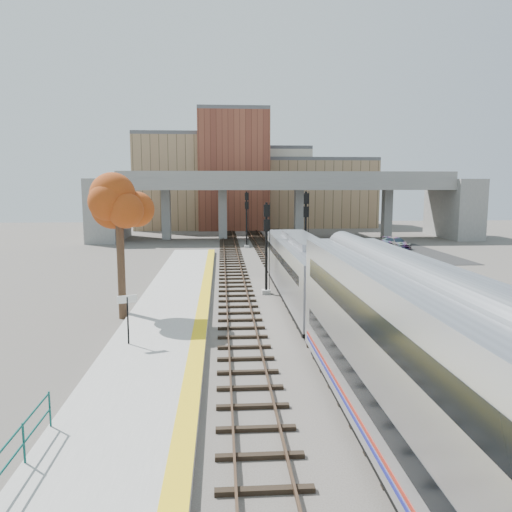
{
  "coord_description": "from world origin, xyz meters",
  "views": [
    {
      "loc": [
        -4.21,
        -26.56,
        7.53
      ],
      "look_at": [
        -1.72,
        9.15,
        2.5
      ],
      "focal_mm": 35.0,
      "sensor_mm": 36.0,
      "label": 1
    }
  ],
  "objects_px": {
    "car_b": "(387,249)",
    "coach": "(487,427)",
    "car_c": "(396,243)",
    "signal_mast_near": "(266,251)",
    "tree": "(119,201)",
    "signal_mast_mid": "(306,233)",
    "signal_mast_far": "(247,220)",
    "car_a": "(371,253)",
    "locomotive": "(302,268)"
  },
  "relations": [
    {
      "from": "signal_mast_near",
      "to": "car_c",
      "type": "xyz_separation_m",
      "value": [
        18.1,
        24.69,
        -2.37
      ]
    },
    {
      "from": "signal_mast_far",
      "to": "car_c",
      "type": "distance_m",
      "value": 18.41
    },
    {
      "from": "car_b",
      "to": "locomotive",
      "type": "bearing_deg",
      "value": -126.86
    },
    {
      "from": "tree",
      "to": "car_c",
      "type": "relative_size",
      "value": 2.02
    },
    {
      "from": "signal_mast_far",
      "to": "car_a",
      "type": "relative_size",
      "value": 2.15
    },
    {
      "from": "car_b",
      "to": "coach",
      "type": "bearing_deg",
      "value": -112.23
    },
    {
      "from": "locomotive",
      "to": "coach",
      "type": "bearing_deg",
      "value": -90.0
    },
    {
      "from": "signal_mast_mid",
      "to": "car_b",
      "type": "xyz_separation_m",
      "value": [
        10.88,
        10.87,
        -2.85
      ]
    },
    {
      "from": "signal_mast_near",
      "to": "car_b",
      "type": "xyz_separation_m",
      "value": [
        14.98,
        18.88,
        -2.38
      ]
    },
    {
      "from": "coach",
      "to": "car_c",
      "type": "distance_m",
      "value": 52.47
    },
    {
      "from": "signal_mast_near",
      "to": "signal_mast_mid",
      "type": "distance_m",
      "value": 9.01
    },
    {
      "from": "signal_mast_near",
      "to": "car_b",
      "type": "relative_size",
      "value": 1.67
    },
    {
      "from": "car_b",
      "to": "car_c",
      "type": "distance_m",
      "value": 6.59
    },
    {
      "from": "signal_mast_mid",
      "to": "signal_mast_far",
      "type": "relative_size",
      "value": 1.03
    },
    {
      "from": "locomotive",
      "to": "car_c",
      "type": "distance_m",
      "value": 31.7
    },
    {
      "from": "signal_mast_far",
      "to": "car_b",
      "type": "height_order",
      "value": "signal_mast_far"
    },
    {
      "from": "car_a",
      "to": "tree",
      "type": "bearing_deg",
      "value": -130.86
    },
    {
      "from": "coach",
      "to": "car_c",
      "type": "xyz_separation_m",
      "value": [
        16.0,
        49.92,
        -2.11
      ]
    },
    {
      "from": "coach",
      "to": "signal_mast_mid",
      "type": "height_order",
      "value": "signal_mast_mid"
    },
    {
      "from": "coach",
      "to": "car_b",
      "type": "relative_size",
      "value": 6.49
    },
    {
      "from": "signal_mast_mid",
      "to": "car_a",
      "type": "bearing_deg",
      "value": 46.23
    },
    {
      "from": "signal_mast_mid",
      "to": "car_a",
      "type": "xyz_separation_m",
      "value": [
        8.48,
        8.85,
        -2.94
      ]
    },
    {
      "from": "car_a",
      "to": "car_c",
      "type": "height_order",
      "value": "car_c"
    },
    {
      "from": "tree",
      "to": "car_b",
      "type": "bearing_deg",
      "value": 46.16
    },
    {
      "from": "coach",
      "to": "car_a",
      "type": "xyz_separation_m",
      "value": [
        10.48,
        42.1,
        -2.21
      ]
    },
    {
      "from": "signal_mast_near",
      "to": "coach",
      "type": "bearing_deg",
      "value": -85.24
    },
    {
      "from": "signal_mast_near",
      "to": "tree",
      "type": "distance_m",
      "value": 11.18
    },
    {
      "from": "signal_mast_near",
      "to": "signal_mast_mid",
      "type": "xyz_separation_m",
      "value": [
        4.1,
        8.01,
        0.46
      ]
    },
    {
      "from": "locomotive",
      "to": "signal_mast_near",
      "type": "xyz_separation_m",
      "value": [
        -2.1,
        2.63,
        0.78
      ]
    },
    {
      "from": "locomotive",
      "to": "signal_mast_mid",
      "type": "height_order",
      "value": "signal_mast_mid"
    },
    {
      "from": "car_c",
      "to": "tree",
      "type": "bearing_deg",
      "value": -147.85
    },
    {
      "from": "locomotive",
      "to": "car_c",
      "type": "bearing_deg",
      "value": 59.65
    },
    {
      "from": "car_c",
      "to": "car_a",
      "type": "bearing_deg",
      "value": -141.68
    },
    {
      "from": "locomotive",
      "to": "signal_mast_far",
      "type": "distance_m",
      "value": 29.46
    },
    {
      "from": "coach",
      "to": "car_a",
      "type": "height_order",
      "value": "coach"
    },
    {
      "from": "car_a",
      "to": "signal_mast_far",
      "type": "bearing_deg",
      "value": 144.27
    },
    {
      "from": "car_b",
      "to": "car_c",
      "type": "bearing_deg",
      "value": 55.76
    },
    {
      "from": "car_a",
      "to": "car_b",
      "type": "relative_size",
      "value": 0.83
    },
    {
      "from": "locomotive",
      "to": "signal_mast_far",
      "type": "height_order",
      "value": "signal_mast_far"
    },
    {
      "from": "car_a",
      "to": "car_b",
      "type": "xyz_separation_m",
      "value": [
        2.39,
        2.02,
        0.09
      ]
    },
    {
      "from": "signal_mast_mid",
      "to": "car_a",
      "type": "height_order",
      "value": "signal_mast_mid"
    },
    {
      "from": "coach",
      "to": "tree",
      "type": "bearing_deg",
      "value": 119.36
    },
    {
      "from": "signal_mast_mid",
      "to": "car_b",
      "type": "distance_m",
      "value": 15.64
    },
    {
      "from": "signal_mast_near",
      "to": "tree",
      "type": "relative_size",
      "value": 0.71
    },
    {
      "from": "signal_mast_near",
      "to": "tree",
      "type": "bearing_deg",
      "value": -146.29
    },
    {
      "from": "coach",
      "to": "signal_mast_far",
      "type": "bearing_deg",
      "value": 92.31
    },
    {
      "from": "locomotive",
      "to": "car_a",
      "type": "xyz_separation_m",
      "value": [
        10.48,
        19.5,
        -1.69
      ]
    },
    {
      "from": "signal_mast_far",
      "to": "car_b",
      "type": "bearing_deg",
      "value": -27.67
    },
    {
      "from": "locomotive",
      "to": "signal_mast_near",
      "type": "relative_size",
      "value": 2.97
    },
    {
      "from": "tree",
      "to": "signal_mast_near",
      "type": "bearing_deg",
      "value": 33.71
    }
  ]
}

